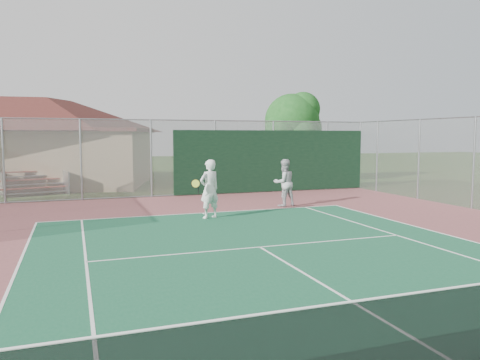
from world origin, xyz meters
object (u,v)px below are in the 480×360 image
object	(u,v)px
tree	(293,123)
clubhouse	(34,133)
bleachers	(33,182)
player_white_front	(209,189)
player_grey_back	(284,183)

from	to	relation	value
tree	clubhouse	bearing A→B (deg)	165.17
bleachers	player_white_front	bearing A→B (deg)	-70.88
player_white_front	player_grey_back	distance (m)	3.87
clubhouse	bleachers	size ratio (longest dim) A/B	4.60
bleachers	tree	xyz separation A→B (m)	(14.21, 1.00, 2.94)
bleachers	player_grey_back	bearing A→B (deg)	-52.70
tree	player_grey_back	size ratio (longest dim) A/B	2.89
bleachers	player_grey_back	distance (m)	12.26
clubhouse	tree	distance (m)	14.92
clubhouse	player_grey_back	bearing A→B (deg)	-36.46
bleachers	player_grey_back	world-z (taller)	player_grey_back
clubhouse	tree	xyz separation A→B (m)	(14.41, -3.82, 0.59)
bleachers	tree	size ratio (longest dim) A/B	0.62
player_white_front	player_grey_back	bearing A→B (deg)	-173.50
tree	player_white_front	world-z (taller)	tree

